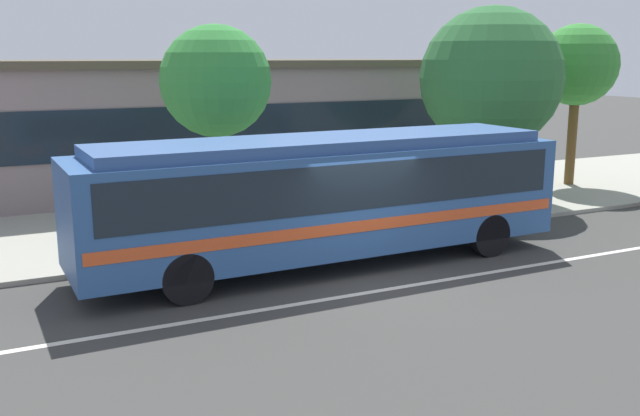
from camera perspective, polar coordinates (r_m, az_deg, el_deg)
name	(u,v)px	position (r m, az deg, el deg)	size (l,w,h in m)	color
ground_plane	(365,279)	(15.01, 3.59, -5.67)	(120.00, 120.00, 0.00)	#3C3C39
sidewalk_slab	(252,214)	(20.84, -5.47, -0.47)	(60.00, 8.00, 0.12)	#9F9E90
lane_stripe_center	(385,290)	(14.36, 5.18, -6.52)	(56.00, 0.16, 0.01)	silver
transit_bus	(326,191)	(15.61, 0.49, 1.34)	(10.98, 2.71, 2.86)	#2E5692
pedestrian_waiting_near_sign	(92,206)	(17.74, -17.74, 0.17)	(0.47, 0.47, 1.66)	navy
pedestrian_walking_along_curb	(236,191)	(18.58, -6.69, 1.33)	(0.37, 0.37, 1.73)	#282F51
pedestrian_standing_by_tree	(140,210)	(17.14, -14.16, -0.17)	(0.46, 0.46, 1.59)	#665B4E
bus_stop_sign	(426,168)	(19.02, 8.48, 3.19)	(0.08, 0.44, 2.42)	gray
street_tree_near_stop	(216,82)	(18.72, -8.31, 9.92)	(2.87, 2.87, 5.24)	brown
street_tree_mid_block	(491,78)	(22.82, 13.50, 10.04)	(4.36, 4.36, 5.95)	brown
street_tree_far_end	(577,66)	(26.40, 19.85, 10.62)	(2.77, 2.77, 5.53)	brown
station_building	(174,122)	(26.58, -11.62, 6.76)	(20.85, 8.62, 4.42)	gray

